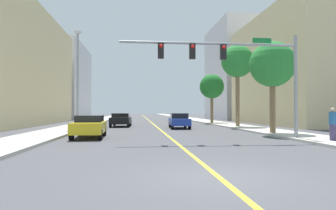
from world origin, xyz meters
TOP-DOWN VIEW (x-y plane):
  - ground at (0.00, 42.00)m, footprint 192.00×192.00m
  - sidewalk_left at (-8.10, 42.00)m, footprint 3.06×168.00m
  - sidewalk_right at (8.10, 42.00)m, footprint 3.06×168.00m
  - lane_marking_center at (0.00, 42.00)m, footprint 0.16×144.00m
  - building_left_far at (-18.28, 55.68)m, footprint 11.39×19.54m
  - building_right_near at (19.66, 28.10)m, footprint 14.15×20.94m
  - building_right_far at (21.34, 49.21)m, footprint 17.50×16.45m
  - traffic_signal_mast at (3.48, 9.02)m, footprint 10.07×0.36m
  - street_lamp at (-7.07, 19.17)m, footprint 0.56×0.28m
  - palm_near at (7.31, 12.76)m, footprint 3.15×3.15m
  - palm_mid at (7.85, 21.71)m, footprint 3.19×3.19m
  - palm_far at (7.49, 30.67)m, footprint 3.09×3.09m
  - car_blue at (1.92, 20.93)m, footprint 1.94×4.65m
  - car_yellow at (-4.95, 11.67)m, footprint 1.91×4.22m
  - car_black at (-3.66, 24.48)m, footprint 2.12×4.56m
  - pedestrian at (7.92, 7.14)m, footprint 0.38×0.38m

SIDE VIEW (x-z plane):
  - ground at x=0.00m, z-range 0.00..0.00m
  - lane_marking_center at x=0.00m, z-range 0.00..0.01m
  - sidewalk_left at x=-8.10m, z-range 0.00..0.15m
  - sidewalk_right at x=8.10m, z-range 0.00..0.15m
  - car_black at x=-3.66m, z-range 0.03..1.42m
  - car_yellow at x=-4.95m, z-range 0.04..1.41m
  - car_blue at x=1.92m, z-range 0.02..1.44m
  - pedestrian at x=7.92m, z-range 0.15..1.82m
  - traffic_signal_mast at x=3.48m, z-range 1.51..7.35m
  - palm_far at x=7.49m, z-range 1.62..7.77m
  - street_lamp at x=-7.07m, z-range 0.58..8.90m
  - palm_near at x=7.31m, z-range 1.67..7.99m
  - palm_mid at x=7.85m, z-range 2.45..10.45m
  - building_right_near at x=19.66m, z-range 0.00..13.25m
  - building_left_far at x=-18.28m, z-range 0.00..14.68m
  - building_right_far at x=21.34m, z-range 0.00..17.79m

